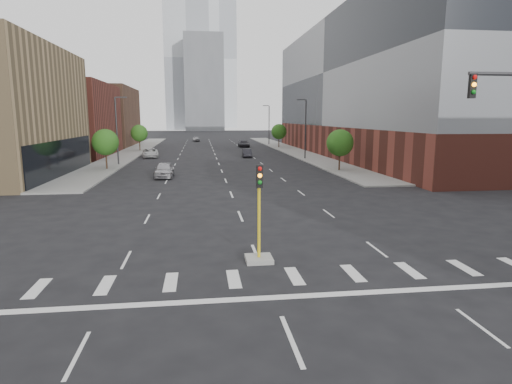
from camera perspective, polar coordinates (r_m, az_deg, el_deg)
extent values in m
plane|color=black|center=(11.62, 7.00, -23.75)|extent=(400.00, 400.00, 0.00)
cube|color=gray|center=(84.51, -15.97, 5.28)|extent=(5.00, 92.00, 0.15)
cube|color=gray|center=(85.40, 4.45, 5.67)|extent=(5.00, 92.00, 0.15)
cube|color=brown|center=(79.37, -26.09, 8.66)|extent=(20.00, 22.00, 12.00)
cube|color=brown|center=(104.37, -21.58, 9.32)|extent=(20.00, 24.00, 13.00)
cube|color=brown|center=(76.48, 17.45, 6.57)|extent=(24.00, 70.00, 5.00)
cube|color=slate|center=(76.70, 17.89, 14.79)|extent=(24.00, 70.00, 17.00)
cube|color=#B2B7BC|center=(231.18, -9.13, 16.95)|extent=(22.00, 22.00, 70.00)
cube|color=#B2B7BC|center=(271.71, -4.95, 17.04)|extent=(20.00, 20.00, 80.00)
cube|color=slate|center=(209.93, -6.93, 14.16)|extent=(18.00, 18.00, 44.00)
cube|color=#999993|center=(19.57, 0.39, -8.92)|extent=(1.20, 1.20, 0.20)
cylinder|color=gold|center=(19.08, 0.40, -4.09)|extent=(0.14, 0.14, 3.20)
cube|color=black|center=(18.51, 0.48, 2.09)|extent=(0.28, 0.18, 1.00)
sphere|color=red|center=(18.37, 0.52, 3.13)|extent=(0.18, 0.18, 0.18)
sphere|color=orange|center=(18.40, 0.52, 2.21)|extent=(0.18, 0.18, 0.18)
sphere|color=#0C7F19|center=(18.45, 0.52, 1.28)|extent=(0.18, 0.18, 0.18)
cube|color=black|center=(20.28, 26.89, 12.50)|extent=(0.28, 0.18, 1.00)
sphere|color=red|center=(20.20, 27.16, 13.49)|extent=(0.18, 0.18, 0.18)
sphere|color=orange|center=(20.18, 27.09, 12.64)|extent=(0.18, 0.18, 0.18)
sphere|color=#0C7F19|center=(20.16, 27.02, 11.79)|extent=(0.18, 0.18, 0.18)
cylinder|color=#2D2D30|center=(66.33, 6.62, 8.24)|extent=(0.20, 0.20, 9.00)
cube|color=#2D2D30|center=(66.17, 6.01, 12.14)|extent=(1.40, 0.22, 0.15)
cylinder|color=#2D2D30|center=(100.64, 1.75, 8.87)|extent=(0.20, 0.20, 9.00)
cube|color=#2D2D30|center=(100.53, 1.31, 11.43)|extent=(1.40, 0.22, 0.15)
cylinder|color=#2D2D30|center=(60.38, -18.07, 7.65)|extent=(0.20, 0.20, 9.00)
cube|color=#2D2D30|center=(60.26, -17.54, 11.96)|extent=(1.40, 0.22, 0.15)
cylinder|color=#382619|center=(55.80, -19.31, 3.85)|extent=(0.20, 0.20, 1.75)
sphere|color=#1E5115|center=(55.62, -19.45, 6.28)|extent=(3.20, 3.20, 3.20)
cylinder|color=#382619|center=(85.29, -15.23, 5.99)|extent=(0.20, 0.20, 1.75)
sphere|color=#1E5115|center=(85.17, -15.31, 7.58)|extent=(3.20, 3.20, 3.20)
cylinder|color=#382619|center=(52.31, 11.05, 3.85)|extent=(0.20, 0.20, 1.75)
sphere|color=#1E5115|center=(52.12, 11.14, 6.45)|extent=(3.20, 3.20, 3.20)
cylinder|color=#382619|center=(91.02, 3.06, 6.55)|extent=(0.20, 0.20, 1.75)
sphere|color=#1E5115|center=(90.90, 3.08, 8.05)|extent=(3.20, 3.20, 3.20)
imported|color=#A2A1A5|center=(47.10, -12.14, 2.90)|extent=(1.99, 4.81, 1.63)
imported|color=black|center=(69.60, -1.24, 5.23)|extent=(1.59, 4.20, 1.37)
imported|color=#BABABA|center=(71.20, -13.90, 5.09)|extent=(3.04, 5.52, 1.46)
imported|color=black|center=(92.18, -1.63, 6.44)|extent=(2.17, 5.26, 1.52)
imported|color=#9D9DA1|center=(115.53, -8.00, 7.03)|extent=(2.15, 4.25, 1.39)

